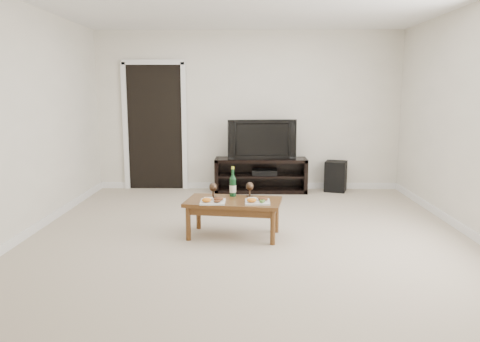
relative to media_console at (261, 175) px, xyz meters
name	(u,v)px	position (x,y,z in m)	size (l,w,h in m)	color
floor	(249,239)	(-0.21, -2.50, -0.28)	(5.50, 5.50, 0.00)	beige
back_wall	(248,111)	(-0.21, 0.27, 1.02)	(5.00, 0.04, 2.60)	beige
doorway	(155,128)	(-1.76, 0.24, 0.75)	(0.90, 0.02, 2.05)	black
media_console	(261,175)	(0.00, 0.00, 0.00)	(1.49, 0.45, 0.55)	black
television	(261,139)	(0.00, 0.00, 0.59)	(1.10, 0.14, 0.63)	black
av_receiver	(265,172)	(0.06, -0.01, 0.05)	(0.40, 0.30, 0.08)	black
subwoofer	(336,176)	(1.23, 0.06, -0.03)	(0.33, 0.33, 0.50)	black
coffee_table	(234,218)	(-0.38, -2.40, -0.07)	(1.05, 0.57, 0.42)	brown
plate_left	(213,200)	(-0.60, -2.52, 0.18)	(0.27, 0.27, 0.07)	white
plate_right	(257,200)	(-0.11, -2.52, 0.18)	(0.27, 0.27, 0.07)	white
wine_bottle	(233,181)	(-0.39, -2.20, 0.32)	(0.07, 0.07, 0.35)	#0F391B
goblet_left	(213,190)	(-0.61, -2.26, 0.23)	(0.09, 0.09, 0.17)	#3D2D21
goblet_right	(250,189)	(-0.19, -2.21, 0.23)	(0.09, 0.09, 0.17)	#3D2D21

